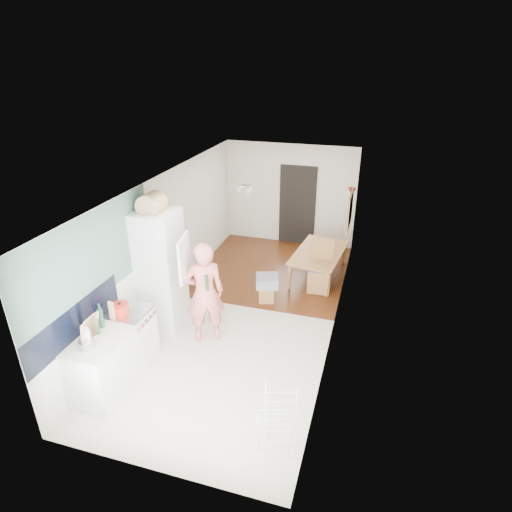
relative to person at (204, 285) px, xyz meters
The scene contains 32 objects.
room_shell 1.05m from the person, 65.80° to the left, with size 3.20×7.00×2.50m, color silver, non-canonical shape.
floor 1.46m from the person, 65.80° to the left, with size 3.20×7.00×0.01m, color beige.
wood_floor_overlay 3.00m from the person, 81.42° to the left, with size 3.20×3.30×0.01m, color #5B2E12.
sage_wall_panel 1.77m from the person, 137.69° to the right, with size 0.02×3.00×1.30m, color slate.
tile_splashback 1.99m from the person, 125.80° to the right, with size 0.02×1.90×0.50m, color black.
doorway_recess 4.46m from the person, 82.00° to the left, with size 0.90×0.04×2.00m, color black.
base_cabinet 1.94m from the person, 118.58° to the right, with size 0.60×0.90×0.86m, color silver.
worktop 1.85m from the person, 118.58° to the right, with size 0.62×0.92×0.06m, color beige.
range_cooker 1.37m from the person, 135.49° to the right, with size 0.60×0.60×0.88m, color silver.
cooker_top 1.24m from the person, 135.49° to the right, with size 0.60×0.60×0.04m, color #BBBBBE.
fridge_housing 0.86m from the person, 169.64° to the left, with size 0.66×0.66×2.15m, color silver.
fridge_door 0.58m from the person, 148.87° to the right, with size 0.56×0.04×0.70m, color silver.
fridge_interior 0.75m from the person, 163.94° to the left, with size 0.02×0.52×0.66m, color white.
pinboard 3.51m from the person, 54.80° to the left, with size 0.03×0.90×0.70m, color tan.
pinboard_frame 3.50m from the person, 55.00° to the left, with size 0.01×0.94×0.74m, color #A0673C.
wall_sconce 4.06m from the person, 60.64° to the left, with size 0.18×0.18×0.16m, color maroon.
person is the anchor object (origin of this frame).
dining_table 3.22m from the person, 61.65° to the left, with size 1.44×0.80×0.51m, color #A0673C.
dining_chair 2.74m from the person, 54.29° to the left, with size 0.44×0.44×1.06m, color #A0673C, non-canonical shape.
stool 1.81m from the person, 65.95° to the left, with size 0.29×0.29×0.38m, color #A0673C, non-canonical shape.
grey_drape 1.66m from the person, 64.47° to the left, with size 0.42×0.42×0.19m, color gray.
drying_rack 2.60m from the person, 47.58° to the right, with size 0.41×0.37×0.79m, color silver, non-canonical shape.
bread_bin 1.51m from the person, 169.62° to the left, with size 0.40×0.38×0.21m, color tan, non-canonical shape.
red_casserole 1.33m from the person, 134.95° to the right, with size 0.26×0.26×0.15m, color red.
steel_pan 2.01m from the person, 116.86° to the right, with size 0.21×0.21×0.10m, color #BBBBBE.
held_bottle 0.20m from the person, 50.38° to the right, with size 0.06×0.06×0.26m, color #1D4125.
bottle_a 1.66m from the person, 126.42° to the right, with size 0.07×0.07×0.30m, color #1D4125.
bottle_b 1.76m from the person, 122.38° to the right, with size 0.06×0.06×0.26m, color #1D4125.
bottle_c 1.96m from the person, 118.24° to the right, with size 0.09×0.09×0.23m, color silver.
pepper_mill_front 1.48m from the person, 132.85° to the right, with size 0.06×0.06×0.21m, color tan.
pepper_mill_back 1.46m from the person, 131.83° to the right, with size 0.06×0.06×0.21m, color tan.
chopping_boards 1.89m from the person, 119.81° to the right, with size 0.04×0.27×0.37m, color tan, non-canonical shape.
Camera 1 is at (2.10, -6.45, 4.41)m, focal length 30.00 mm.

